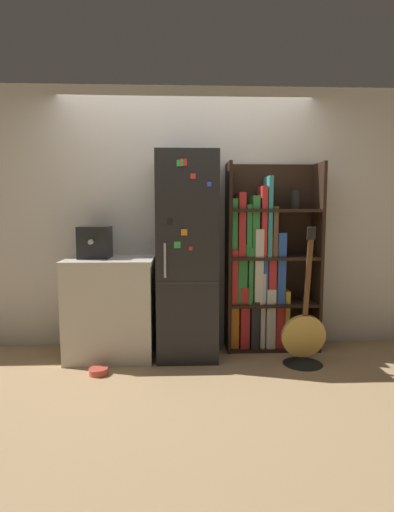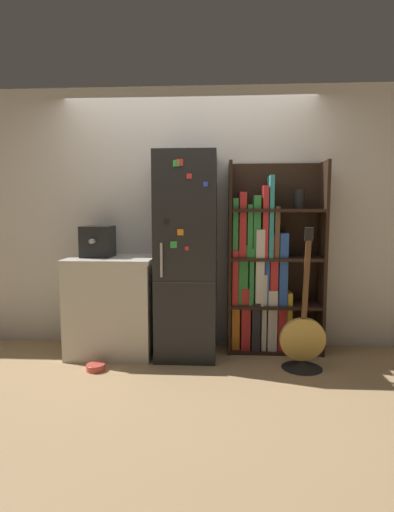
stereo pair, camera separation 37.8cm
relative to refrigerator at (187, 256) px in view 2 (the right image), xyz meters
name	(u,v)px [view 2 (the right image)]	position (x,y,z in m)	size (l,w,h in m)	color
ground_plane	(186,358)	(0.00, -0.14, -0.95)	(16.00, 16.00, 0.00)	tan
wall_back	(190,219)	(0.00, 0.34, 0.35)	(8.00, 0.05, 2.60)	silver
refrigerator	(187,256)	(0.00, 0.00, 0.00)	(0.56, 0.65, 1.91)	black
bookshelf	(265,271)	(0.75, 0.16, -0.16)	(0.92, 0.35, 1.84)	black
kitchen_counter	(113,305)	(-0.72, 0.00, -0.48)	(0.81, 0.65, 0.94)	beige
espresso_machine	(98,241)	(-0.86, 0.02, 0.13)	(0.28, 0.34, 0.30)	black
guitar	(302,349)	(1.04, -0.31, -0.78)	(0.40, 0.36, 1.25)	black
pet_bowl	(96,367)	(-0.76, -0.47, -0.92)	(0.16, 0.16, 0.06)	#D84C3F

